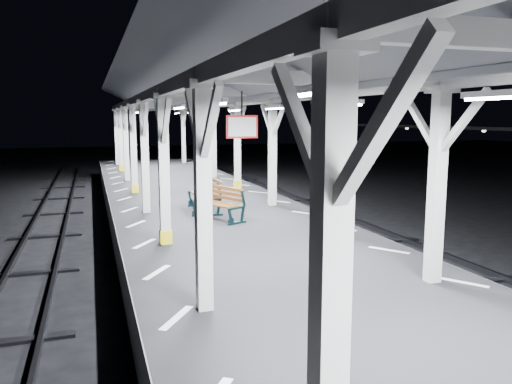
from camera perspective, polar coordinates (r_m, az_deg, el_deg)
ground at (r=10.30m, az=2.93°, el=-13.17°), size 120.00×120.00×0.00m
platform at (r=10.13m, az=2.95°, el=-10.54°), size 6.00×50.00×1.00m
hazard_stripes_left at (r=9.40m, az=-11.26°, el=-8.99°), size 1.00×48.00×0.01m
hazard_stripes_right at (r=11.07m, az=14.95°, el=-6.44°), size 1.00×48.00×0.01m
track_left at (r=9.78m, az=-26.60°, el=-14.83°), size 2.20×60.00×0.16m
track_right at (r=12.86m, az=24.46°, el=-9.11°), size 2.20×60.00×0.16m
canopy at (r=9.59m, az=3.18°, el=13.00°), size 5.40×49.00×4.65m
bench_mid at (r=13.86m, az=-4.07°, el=-1.17°), size 1.24×1.76×0.90m
bench_far at (r=15.14m, az=-5.56°, el=-0.19°), size 0.72×1.83×0.99m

